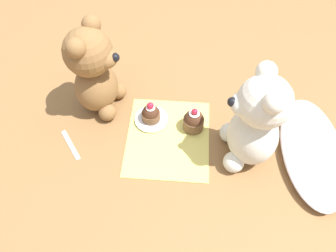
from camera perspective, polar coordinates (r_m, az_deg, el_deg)
name	(u,v)px	position (r m, az deg, el deg)	size (l,w,h in m)	color
ground_plane	(168,138)	(0.90, 0.00, -2.09)	(4.00, 4.00, 0.00)	olive
knitted_placemat	(168,137)	(0.90, 0.00, -1.98)	(0.26, 0.23, 0.01)	#E0D166
tulle_cloth	(312,150)	(0.94, 23.83, -3.88)	(0.35, 0.16, 0.04)	silver
teddy_bear_cream	(255,123)	(0.80, 14.95, 0.55)	(0.15, 0.15, 0.28)	silver
teddy_bear_tan	(94,71)	(0.90, -12.76, 9.31)	(0.15, 0.15, 0.27)	olive
cupcake_near_cream_bear	(194,121)	(0.90, 4.50, 0.95)	(0.06, 0.06, 0.08)	brown
saucer_plate	(151,119)	(0.93, -2.94, 1.21)	(0.09, 0.09, 0.01)	silver
cupcake_near_tan_bear	(151,114)	(0.91, -3.01, 2.18)	(0.05, 0.05, 0.07)	brown
teaspoon	(71,145)	(0.93, -16.60, -3.13)	(0.11, 0.01, 0.01)	silver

